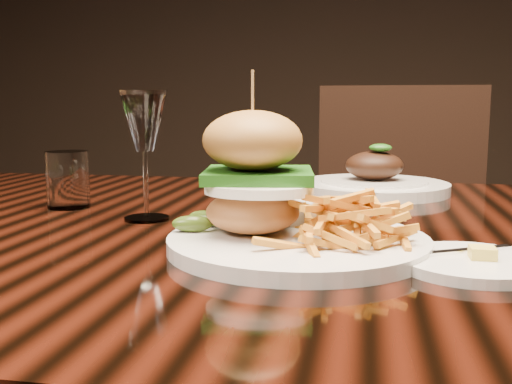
% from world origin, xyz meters
% --- Properties ---
extents(dining_table, '(1.60, 0.90, 0.75)m').
position_xyz_m(dining_table, '(0.00, 0.00, 0.67)').
color(dining_table, black).
rests_on(dining_table, ground).
extents(burger_plate, '(0.27, 0.27, 0.19)m').
position_xyz_m(burger_plate, '(-0.01, -0.12, 0.80)').
color(burger_plate, silver).
rests_on(burger_plate, dining_table).
extents(side_saucer, '(0.14, 0.14, 0.02)m').
position_xyz_m(side_saucer, '(0.17, -0.17, 0.76)').
color(side_saucer, silver).
rests_on(side_saucer, dining_table).
extents(ramekin, '(0.09, 0.09, 0.04)m').
position_xyz_m(ramekin, '(0.02, -0.05, 0.77)').
color(ramekin, silver).
rests_on(ramekin, dining_table).
extents(wine_glass, '(0.06, 0.06, 0.17)m').
position_xyz_m(wine_glass, '(-0.21, 0.00, 0.87)').
color(wine_glass, white).
rests_on(wine_glass, dining_table).
extents(water_tumbler, '(0.06, 0.06, 0.08)m').
position_xyz_m(water_tumbler, '(-0.36, 0.07, 0.79)').
color(water_tumbler, white).
rests_on(water_tumbler, dining_table).
extents(far_dish, '(0.25, 0.25, 0.08)m').
position_xyz_m(far_dish, '(0.08, 0.30, 0.77)').
color(far_dish, silver).
rests_on(far_dish, dining_table).
extents(chair_far, '(0.47, 0.47, 0.95)m').
position_xyz_m(chair_far, '(0.16, 0.89, 0.54)').
color(chair_far, black).
rests_on(chair_far, ground).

